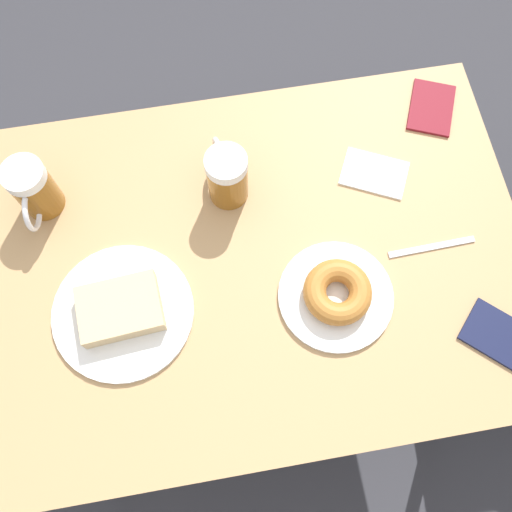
{
  "coord_description": "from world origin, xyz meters",
  "views": [
    {
      "loc": [
        0.36,
        -0.06,
        1.75
      ],
      "look_at": [
        0.0,
        0.0,
        0.76
      ],
      "focal_mm": 40.0,
      "sensor_mm": 36.0,
      "label": 1
    }
  ],
  "objects_px": {
    "beer_mug_left": "(227,176)",
    "napkin_folded": "(374,173)",
    "passport_near_edge": "(431,108)",
    "plate_with_donut": "(337,294)",
    "fork": "(432,247)",
    "passport_far_edge": "(499,336)",
    "plate_with_cake": "(122,311)",
    "beer_mug_center": "(34,190)"
  },
  "relations": [
    {
      "from": "beer_mug_left",
      "to": "fork",
      "type": "bearing_deg",
      "value": 63.22
    },
    {
      "from": "plate_with_donut",
      "to": "beer_mug_center",
      "type": "bearing_deg",
      "value": -118.3
    },
    {
      "from": "plate_with_donut",
      "to": "beer_mug_center",
      "type": "distance_m",
      "value": 0.59
    },
    {
      "from": "beer_mug_center",
      "to": "passport_far_edge",
      "type": "xyz_separation_m",
      "value": [
        0.4,
        0.8,
        -0.06
      ]
    },
    {
      "from": "plate_with_cake",
      "to": "plate_with_donut",
      "type": "bearing_deg",
      "value": 84.7
    },
    {
      "from": "plate_with_donut",
      "to": "plate_with_cake",
      "type": "bearing_deg",
      "value": -95.3
    },
    {
      "from": "fork",
      "to": "passport_far_edge",
      "type": "relative_size",
      "value": 1.12
    },
    {
      "from": "beer_mug_left",
      "to": "plate_with_cake",
      "type": "bearing_deg",
      "value": -46.91
    },
    {
      "from": "beer_mug_left",
      "to": "passport_near_edge",
      "type": "relative_size",
      "value": 0.86
    },
    {
      "from": "passport_near_edge",
      "to": "plate_with_cake",
      "type": "bearing_deg",
      "value": -63.92
    },
    {
      "from": "plate_with_donut",
      "to": "fork",
      "type": "height_order",
      "value": "plate_with_donut"
    },
    {
      "from": "napkin_folded",
      "to": "passport_near_edge",
      "type": "xyz_separation_m",
      "value": [
        -0.13,
        0.15,
        0.0
      ]
    },
    {
      "from": "plate_with_cake",
      "to": "passport_near_edge",
      "type": "distance_m",
      "value": 0.75
    },
    {
      "from": "napkin_folded",
      "to": "passport_far_edge",
      "type": "bearing_deg",
      "value": 21.67
    },
    {
      "from": "plate_with_cake",
      "to": "beer_mug_center",
      "type": "height_order",
      "value": "beer_mug_center"
    },
    {
      "from": "beer_mug_center",
      "to": "passport_near_edge",
      "type": "xyz_separation_m",
      "value": [
        -0.09,
        0.81,
        -0.06
      ]
    },
    {
      "from": "beer_mug_left",
      "to": "beer_mug_center",
      "type": "bearing_deg",
      "value": -95.02
    },
    {
      "from": "beer_mug_left",
      "to": "fork",
      "type": "height_order",
      "value": "beer_mug_left"
    },
    {
      "from": "beer_mug_left",
      "to": "passport_far_edge",
      "type": "relative_size",
      "value": 0.84
    },
    {
      "from": "passport_far_edge",
      "to": "beer_mug_center",
      "type": "bearing_deg",
      "value": -116.87
    },
    {
      "from": "plate_with_donut",
      "to": "napkin_folded",
      "type": "bearing_deg",
      "value": 150.91
    },
    {
      "from": "beer_mug_left",
      "to": "passport_far_edge",
      "type": "xyz_separation_m",
      "value": [
        0.37,
        0.44,
        -0.06
      ]
    },
    {
      "from": "fork",
      "to": "plate_with_cake",
      "type": "bearing_deg",
      "value": -87.22
    },
    {
      "from": "napkin_folded",
      "to": "passport_far_edge",
      "type": "relative_size",
      "value": 1.0
    },
    {
      "from": "plate_with_donut",
      "to": "beer_mug_center",
      "type": "height_order",
      "value": "beer_mug_center"
    },
    {
      "from": "beer_mug_left",
      "to": "passport_near_edge",
      "type": "bearing_deg",
      "value": 104.76
    },
    {
      "from": "napkin_folded",
      "to": "passport_near_edge",
      "type": "bearing_deg",
      "value": 129.94
    },
    {
      "from": "napkin_folded",
      "to": "passport_near_edge",
      "type": "relative_size",
      "value": 1.01
    },
    {
      "from": "beer_mug_left",
      "to": "beer_mug_center",
      "type": "relative_size",
      "value": 1.0
    },
    {
      "from": "napkin_folded",
      "to": "passport_near_edge",
      "type": "distance_m",
      "value": 0.2
    },
    {
      "from": "fork",
      "to": "passport_far_edge",
      "type": "bearing_deg",
      "value": 21.23
    },
    {
      "from": "napkin_folded",
      "to": "fork",
      "type": "bearing_deg",
      "value": 22.14
    },
    {
      "from": "plate_with_cake",
      "to": "plate_with_donut",
      "type": "relative_size",
      "value": 1.22
    },
    {
      "from": "plate_with_donut",
      "to": "fork",
      "type": "bearing_deg",
      "value": 107.78
    },
    {
      "from": "plate_with_cake",
      "to": "passport_near_edge",
      "type": "xyz_separation_m",
      "value": [
        -0.33,
        0.68,
        -0.01
      ]
    },
    {
      "from": "passport_near_edge",
      "to": "fork",
      "type": "bearing_deg",
      "value": -15.63
    },
    {
      "from": "plate_with_cake",
      "to": "beer_mug_left",
      "type": "bearing_deg",
      "value": 133.09
    },
    {
      "from": "beer_mug_center",
      "to": "napkin_folded",
      "type": "distance_m",
      "value": 0.66
    },
    {
      "from": "beer_mug_left",
      "to": "napkin_folded",
      "type": "height_order",
      "value": "beer_mug_left"
    },
    {
      "from": "fork",
      "to": "passport_near_edge",
      "type": "distance_m",
      "value": 0.31
    },
    {
      "from": "beer_mug_left",
      "to": "beer_mug_center",
      "type": "distance_m",
      "value": 0.36
    },
    {
      "from": "beer_mug_left",
      "to": "napkin_folded",
      "type": "xyz_separation_m",
      "value": [
        0.01,
        0.29,
        -0.06
      ]
    }
  ]
}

